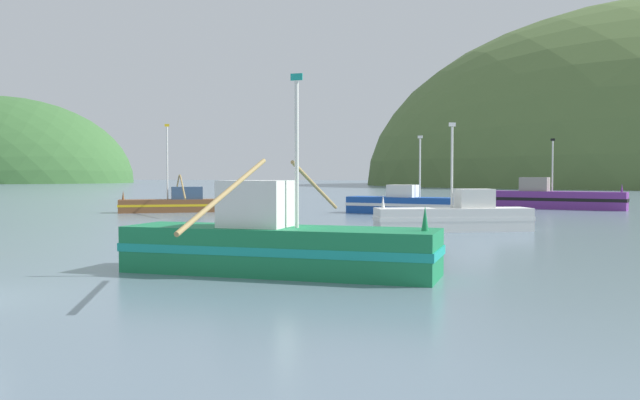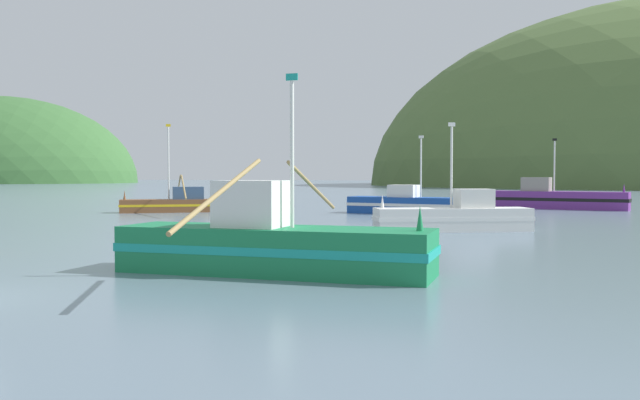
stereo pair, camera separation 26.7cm
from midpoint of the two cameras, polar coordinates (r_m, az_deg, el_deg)
hill_mid_right at (r=193.99m, az=24.38°, el=1.12°), size 86.63×69.30×72.22m
hill_far_right at (r=256.31m, az=-25.09°, el=1.32°), size 94.74×75.79×58.25m
fishing_boat_blue at (r=50.18m, az=8.20°, el=-0.36°), size 10.76×4.78×5.71m
fishing_boat_white at (r=35.85m, az=11.35°, el=-1.40°), size 8.22×4.54×5.56m
fishing_boat_brown at (r=53.53m, az=-11.29°, el=-0.30°), size 8.94×14.01×6.73m
fishing_boat_green at (r=20.15m, az=-3.63°, el=-3.72°), size 9.53×12.11×5.83m
fishing_boat_purple at (r=60.35m, az=19.26°, el=0.12°), size 10.91×4.85×5.90m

